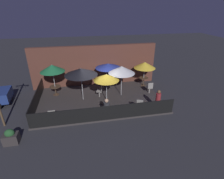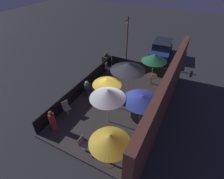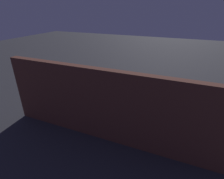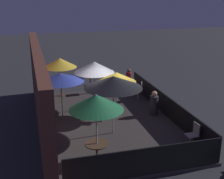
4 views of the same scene
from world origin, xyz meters
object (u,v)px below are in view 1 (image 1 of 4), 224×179
object	(u,v)px
patio_umbrella_3	(81,72)
patio_umbrella_5	(106,77)
dining_table_0	(55,88)
patio_chair_3	(52,116)
patio_umbrella_2	(122,70)
patron_0	(107,108)
planter_box	(11,137)
dining_table_1	(144,79)
patio_umbrella_4	(108,66)
patio_chair_1	(100,91)
patio_umbrella_0	(52,68)
patio_umbrella_1	(145,65)
patio_chair_0	(150,87)
patron_1	(158,100)
patio_chair_2	(140,105)

from	to	relation	value
patio_umbrella_3	patio_umbrella_5	size ratio (longest dim) A/B	1.16
dining_table_0	patio_chair_3	bearing A→B (deg)	-87.51
patio_umbrella_2	patio_umbrella_3	xyz separation A→B (m)	(-2.92, -0.12, 0.10)
patio_umbrella_2	patio_umbrella_3	world-z (taller)	patio_umbrella_3
patron_0	planter_box	bearing A→B (deg)	22.11
patio_chair_3	patron_0	world-z (taller)	patron_0
patio_umbrella_5	dining_table_1	size ratio (longest dim) A/B	2.69
patio_umbrella_4	patio_chair_1	distance (m)	2.30
patio_umbrella_5	patio_umbrella_0	bearing A→B (deg)	154.66
patio_umbrella_3	patio_chair_3	world-z (taller)	patio_umbrella_3
patio_umbrella_4	patio_umbrella_3	bearing A→B (deg)	-141.18
patio_chair_1	dining_table_1	bearing A→B (deg)	-145.66
patio_umbrella_1	dining_table_1	distance (m)	1.28
patio_umbrella_2	patio_umbrella_4	xyz separation A→B (m)	(-0.70, 1.66, -0.18)
patron_0	patio_chair_0	bearing A→B (deg)	-141.80
patio_umbrella_0	dining_table_1	size ratio (longest dim) A/B	3.15
patron_1	patio_umbrella_0	bearing A→B (deg)	68.12
dining_table_0	dining_table_1	world-z (taller)	dining_table_1
patio_umbrella_4	dining_table_1	size ratio (longest dim) A/B	2.69
dining_table_0	patron_1	bearing A→B (deg)	-26.36
dining_table_0	patron_1	size ratio (longest dim) A/B	0.61
patio_umbrella_3	patio_umbrella_5	distance (m)	1.80
patio_chair_3	patio_umbrella_0	bearing A→B (deg)	-0.00
patio_umbrella_4	patio_chair_3	size ratio (longest dim) A/B	2.27
patio_chair_1	patron_1	size ratio (longest dim) A/B	0.67
patron_0	dining_table_0	bearing A→B (deg)	-38.85
patron_1	planter_box	xyz separation A→B (m)	(-8.62, -1.50, -0.37)
patio_umbrella_3	patron_0	distance (m)	3.18
patio_umbrella_0	patio_umbrella_5	xyz separation A→B (m)	(3.68, -1.75, -0.31)
dining_table_0	patio_umbrella_5	bearing A→B (deg)	-25.34
patio_umbrella_5	dining_table_0	size ratio (longest dim) A/B	2.52
patio_umbrella_2	patio_umbrella_0	bearing A→B (deg)	168.41
patio_chair_0	patron_0	xyz separation A→B (m)	(-3.81, -2.32, 0.00)
patio_chair_1	patio_chair_2	xyz separation A→B (m)	(2.22, -2.59, 0.02)
patio_umbrella_4	patron_1	size ratio (longest dim) A/B	1.52
patio_umbrella_0	patio_umbrella_1	size ratio (longest dim) A/B	1.16
patio_umbrella_0	patio_chair_2	xyz separation A→B (m)	(5.54, -3.54, -1.65)
patio_umbrella_2	patio_umbrella_5	xyz separation A→B (m)	(-1.26, -0.73, -0.20)
patio_umbrella_2	dining_table_0	size ratio (longest dim) A/B	2.83
planter_box	dining_table_0	bearing A→B (deg)	69.99
patio_umbrella_0	patio_chair_2	world-z (taller)	patio_umbrella_0
patio_umbrella_2	patio_chair_2	bearing A→B (deg)	-76.62
dining_table_0	patio_chair_2	size ratio (longest dim) A/B	0.88
dining_table_1	patron_1	world-z (taller)	patron_1
patio_umbrella_2	patio_chair_0	size ratio (longest dim) A/B	2.51
patio_umbrella_2	patio_chair_0	xyz separation A→B (m)	(2.26, -0.14, -1.56)
patio_umbrella_4	patron_0	size ratio (longest dim) A/B	1.80
patio_umbrella_0	dining_table_0	world-z (taller)	patio_umbrella_0
patio_chair_1	patron_0	distance (m)	2.52
patio_umbrella_5	patio_chair_1	world-z (taller)	patio_umbrella_5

